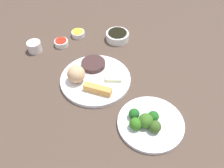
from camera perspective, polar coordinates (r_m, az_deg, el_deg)
The scene contains 19 objects.
tabletop at distance 1.06m, azimuth -1.91°, elevation 2.20°, with size 2.20×2.20×0.02m, color #4C3B30.
main_plate at distance 1.02m, azimuth -3.81°, elevation 1.04°, with size 0.29×0.29×0.02m, color white.
rice_scoop at distance 0.99m, azimuth -8.25°, elevation 2.29°, with size 0.07×0.07×0.07m, color tan.
spring_roll at distance 0.95m, azimuth -3.36°, elevation -1.24°, with size 0.11×0.03×0.03m, color gold.
crab_rangoon_wonton at distance 1.02m, azimuth 0.35°, elevation 2.12°, with size 0.07×0.07×0.01m, color beige.
stir_fry_heap at distance 1.06m, azimuth -4.33°, elevation 4.61°, with size 0.10×0.10×0.02m, color #3D2626.
broccoli_plate at distance 0.90m, azimuth 8.88°, elevation -8.94°, with size 0.24×0.24×0.01m, color white.
broccoli_floret_0 at distance 0.86m, azimuth 7.78°, elevation -8.35°, with size 0.05×0.05×0.05m, color #3A6C21.
broccoli_floret_1 at distance 0.85m, azimuth 5.46°, elevation -9.07°, with size 0.04×0.04×0.04m, color #32711C.
broccoli_floret_2 at distance 0.88m, azimuth 9.49°, elevation -7.38°, with size 0.04×0.04×0.04m, color #21611E.
broccoli_floret_3 at distance 0.88m, azimuth 5.12°, elevation -6.86°, with size 0.04×0.04×0.04m, color #1F5B20.
broccoli_floret_4 at distance 0.86m, azimuth 9.88°, elevation -9.65°, with size 0.04×0.04×0.04m, color #37571F.
soy_sauce_bowl at distance 1.22m, azimuth 1.26°, elevation 10.93°, with size 0.11×0.11×0.04m, color white.
soy_sauce_bowl_liquid at distance 1.21m, azimuth 1.28°, elevation 11.72°, with size 0.09×0.09×0.00m, color black.
sauce_ramekin_hot_mustard at distance 1.26m, azimuth -7.80°, elevation 11.38°, with size 0.06×0.06×0.03m, color white.
sauce_ramekin_hot_mustard_liquid at distance 1.25m, azimuth -7.87°, elevation 11.93°, with size 0.05×0.05×0.00m, color gold.
sauce_ramekin_sweet_and_sour at distance 1.21m, azimuth -11.59°, elevation 9.24°, with size 0.06×0.06×0.03m, color white.
sauce_ramekin_sweet_and_sour_liquid at distance 1.21m, azimuth -11.69°, elevation 9.79°, with size 0.05×0.05×0.00m, color red.
teacup at distance 1.20m, azimuth -17.42°, elevation 8.21°, with size 0.06×0.06×0.05m, color silver.
Camera 1 is at (-0.02, 0.75, 0.76)m, focal length 39.69 mm.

